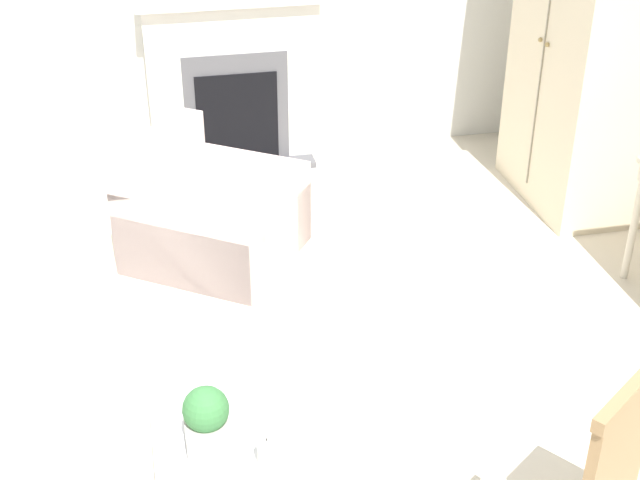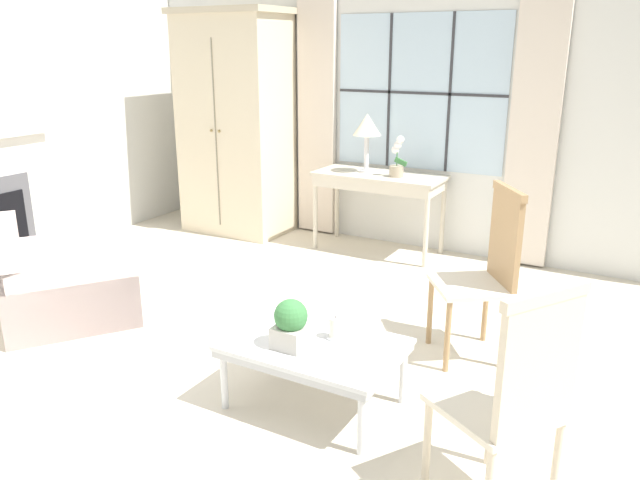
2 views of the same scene
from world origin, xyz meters
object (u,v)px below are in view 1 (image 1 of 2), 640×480
Objects in this scene: fireplace at (234,73)px; pillar_candle at (267,454)px; coffee_table at (239,463)px; armchair_upholstered at (210,218)px; potted_plant_small at (206,418)px; armoire at (595,33)px.

fireplace is 14.82× the size of pillar_candle.
coffee_table is 0.16m from pillar_candle.
fireplace reaches higher than pillar_candle.
armchair_upholstered is 2.25m from pillar_candle.
coffee_table is 3.47× the size of potted_plant_small.
fireplace is 7.38× the size of potted_plant_small.
armchair_upholstered is at bearing 173.88° from potted_plant_small.
potted_plant_small is (-0.08, -0.10, 0.18)m from coffee_table.
armchair_upholstered is 9.02× the size of pillar_candle.
fireplace is at bearing 174.32° from pillar_candle.
armchair_upholstered is at bearing 179.49° from pillar_candle.
fireplace is at bearing 170.70° from potted_plant_small.
armoire reaches higher than potted_plant_small.
pillar_candle is (0.08, 0.10, 0.10)m from coffee_table.
fireplace is 3.47m from potted_plant_small.
armchair_upholstered reaches higher than coffee_table.
coffee_table is (2.17, -0.12, 0.09)m from armchair_upholstered.
potted_plant_small is 0.27m from pillar_candle.
armoire is 2.44× the size of coffee_table.
pillar_candle is at bearing 52.37° from coffee_table.
potted_plant_small is at bearing -127.53° from pillar_candle.
potted_plant_small reaches higher than pillar_candle.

